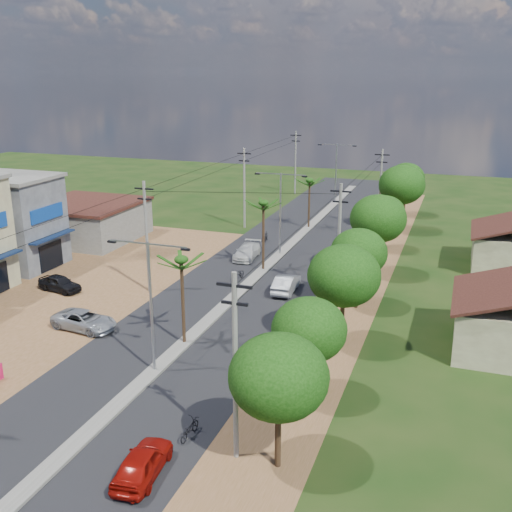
{
  "coord_description": "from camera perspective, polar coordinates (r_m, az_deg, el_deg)",
  "views": [
    {
      "loc": [
        16.21,
        -27.99,
        16.99
      ],
      "look_at": [
        1.14,
        14.82,
        3.0
      ],
      "focal_mm": 42.0,
      "sensor_mm": 36.0,
      "label": 1
    }
  ],
  "objects": [
    {
      "name": "tree_east_g",
      "position": [
        67.34,
        13.72,
        6.59
      ],
      "size": [
        5.0,
        5.0,
        7.38
      ],
      "color": "black",
      "rests_on": "ground"
    },
    {
      "name": "moto_rider_west_b",
      "position": [
        62.51,
        0.97,
        1.84
      ],
      "size": [
        0.74,
        1.75,
        1.02
      ],
      "primitive_type": "imported",
      "rotation": [
        0.0,
        0.0,
        0.16
      ],
      "color": "black",
      "rests_on": "ground"
    },
    {
      "name": "moto_rider_east",
      "position": [
        30.28,
        -6.36,
        -16.1
      ],
      "size": [
        0.69,
        1.74,
        0.9
      ],
      "primitive_type": "imported",
      "rotation": [
        0.0,
        0.0,
        3.08
      ],
      "color": "black",
      "rests_on": "ground"
    },
    {
      "name": "tree_east_c",
      "position": [
        37.6,
        8.38,
        -1.87
      ],
      "size": [
        4.6,
        4.6,
        6.83
      ],
      "color": "black",
      "rests_on": "ground"
    },
    {
      "name": "median",
      "position": [
        51.61,
        -0.02,
        -1.98
      ],
      "size": [
        1.0,
        90.0,
        0.18
      ],
      "primitive_type": "cube",
      "color": "#605E56",
      "rests_on": "ground"
    },
    {
      "name": "palm_median_near",
      "position": [
        37.65,
        -7.12,
        -0.72
      ],
      "size": [
        2.0,
        2.0,
        6.15
      ],
      "color": "black",
      "rests_on": "ground"
    },
    {
      "name": "car_white_far",
      "position": [
        56.74,
        -0.87,
        0.4
      ],
      "size": [
        2.18,
        4.68,
        1.32
      ],
      "primitive_type": "imported",
      "rotation": [
        0.0,
        0.0,
        0.07
      ],
      "color": "#ADADA9",
      "rests_on": "ground"
    },
    {
      "name": "palm_median_mid",
      "position": [
        51.86,
        0.72,
        4.78
      ],
      "size": [
        2.0,
        2.0,
        6.55
      ],
      "color": "black",
      "rests_on": "ground"
    },
    {
      "name": "utility_pole_e_c",
      "position": [
        67.68,
        11.75,
        6.36
      ],
      "size": [
        1.6,
        0.24,
        9.0
      ],
      "color": "#605E56",
      "rests_on": "ground"
    },
    {
      "name": "palm_median_far",
      "position": [
        67.05,
        5.13,
        6.99
      ],
      "size": [
        2.0,
        2.0,
        5.85
      ],
      "color": "black",
      "rests_on": "ground"
    },
    {
      "name": "tree_east_f",
      "position": [
        59.87,
        12.22,
        4.1
      ],
      "size": [
        3.8,
        3.8,
        5.52
      ],
      "color": "black",
      "rests_on": "ground"
    },
    {
      "name": "dirt_lot_west",
      "position": [
        50.57,
        -20.27,
        -3.59
      ],
      "size": [
        18.0,
        46.0,
        0.04
      ],
      "primitive_type": "cube",
      "color": "brown",
      "rests_on": "ground"
    },
    {
      "name": "utility_pole_w_c",
      "position": [
        67.32,
        -1.12,
        6.66
      ],
      "size": [
        1.6,
        0.24,
        9.0
      ],
      "color": "#605E56",
      "rests_on": "ground"
    },
    {
      "name": "car_parked_dark",
      "position": [
        50.82,
        -18.19,
        -2.52
      ],
      "size": [
        4.03,
        2.22,
        1.3
      ],
      "primitive_type": "imported",
      "rotation": [
        0.0,
        0.0,
        1.38
      ],
      "color": "black",
      "rests_on": "ground"
    },
    {
      "name": "utility_pole_e_b",
      "position": [
        46.49,
        7.91,
        1.71
      ],
      "size": [
        1.6,
        0.24,
        9.0
      ],
      "color": "#605E56",
      "rests_on": "ground"
    },
    {
      "name": "car_red_near",
      "position": [
        28.01,
        -10.76,
        -18.82
      ],
      "size": [
        2.03,
        4.15,
        1.36
      ],
      "primitive_type": "imported",
      "rotation": [
        0.0,
        0.0,
        3.25
      ],
      "color": "maroon",
      "rests_on": "ground"
    },
    {
      "name": "tree_east_d",
      "position": [
        44.38,
        9.76,
        0.31
      ],
      "size": [
        4.2,
        4.2,
        6.13
      ],
      "color": "black",
      "rests_on": "ground"
    },
    {
      "name": "moto_rider_west_a",
      "position": [
        50.9,
        -1.7,
        -1.78
      ],
      "size": [
        0.92,
        1.96,
        0.99
      ],
      "primitive_type": "imported",
      "rotation": [
        0.0,
        0.0,
        -0.14
      ],
      "color": "black",
      "rests_on": "ground"
    },
    {
      "name": "low_shed",
      "position": [
        65.68,
        -15.78,
        3.25
      ],
      "size": [
        10.4,
        10.4,
        3.95
      ],
      "color": "#605E56",
      "rests_on": "ground"
    },
    {
      "name": "utility_pole_w_b",
      "position": [
        47.83,
        -10.38,
        2.03
      ],
      "size": [
        1.6,
        0.24,
        9.0
      ],
      "color": "#605E56",
      "rests_on": "ground"
    },
    {
      "name": "streetlight_mid",
      "position": [
        56.75,
        2.34,
        4.7
      ],
      "size": [
        5.1,
        0.18,
        8.0
      ],
      "color": "gray",
      "rests_on": "ground"
    },
    {
      "name": "dirt_shoulder_east",
      "position": [
        46.86,
        8.62,
        -4.31
      ],
      "size": [
        5.0,
        90.0,
        0.03
      ],
      "primitive_type": "cube",
      "color": "brown",
      "rests_on": "ground"
    },
    {
      "name": "tree_east_e",
      "position": [
        51.81,
        11.56,
        3.5
      ],
      "size": [
        4.8,
        4.8,
        7.14
      ],
      "color": "black",
      "rests_on": "ground"
    },
    {
      "name": "tree_east_h",
      "position": [
        75.32,
        14.13,
        7.18
      ],
      "size": [
        4.4,
        4.4,
        6.52
      ],
      "color": "black",
      "rests_on": "ground"
    },
    {
      "name": "tree_east_b",
      "position": [
        31.58,
        5.09,
        -7.01
      ],
      "size": [
        4.0,
        4.0,
        5.83
      ],
      "color": "black",
      "rests_on": "ground"
    },
    {
      "name": "car_parked_silver",
      "position": [
        42.93,
        -16.03,
        -5.96
      ],
      "size": [
        4.84,
        2.62,
        1.29
      ],
      "primitive_type": "imported",
      "rotation": [
        0.0,
        0.0,
        1.46
      ],
      "color": "#919498",
      "rests_on": "ground"
    },
    {
      "name": "streetlight_near",
      "position": [
        34.57,
        -10.01,
        -3.82
      ],
      "size": [
        5.1,
        0.18,
        8.0
      ],
      "color": "gray",
      "rests_on": "ground"
    },
    {
      "name": "streetlight_far",
      "position": [
        80.59,
        7.64,
        8.27
      ],
      "size": [
        5.1,
        0.18,
        8.0
      ],
      "color": "gray",
      "rests_on": "ground"
    },
    {
      "name": "road",
      "position": [
        48.98,
        -1.19,
        -3.15
      ],
      "size": [
        12.0,
        110.0,
        0.04
      ],
      "primitive_type": "cube",
      "color": "black",
      "rests_on": "ground"
    },
    {
      "name": "ground",
      "position": [
        36.54,
        -9.62,
        -10.84
      ],
      "size": [
        160.0,
        160.0,
        0.0
      ],
      "primitive_type": "plane",
      "color": "black",
      "rests_on": "ground"
    },
    {
      "name": "utility_pole_e_a",
      "position": [
        26.63,
        -1.99,
        -10.23
      ],
      "size": [
        1.6,
        0.24,
        9.0
      ],
      "color": "#605E56",
      "rests_on": "ground"
    },
    {
      "name": "utility_pole_w_d",
      "position": [
        87.04,
        3.78,
        9.01
      ],
      "size": [
        1.6,
        0.24,
        9.0
      ],
      "color": "#605E56",
      "rests_on": "ground"
    },
    {
      "name": "tree_east_a",
      "position": [
        26.17,
        2.18,
        -11.42
      ],
      "size": [
        4.4,
        4.4,
        6.37
      ],
      "color": "black",
      "rests_on": "ground"
    },
    {
      "name": "car_silver_mid",
      "position": [
        48.15,
        2.89,
        -2.67
      ],
      "size": [
        1.67,
        4.32,
        1.4
      ],
      "primitive_type": "imported",
      "rotation": [
        0.0,
        0.0,
        3.18
      ],
      "color": "#919498",
      "rests_on": "ground"
    },
    {
      "name": "shophouse_grey",
      "position": [
        58.19,
        -22.33,
        3.1
      ],
      "size": [
        9.0,
        6.4,
        8.3
      ],
      "color": "#45474B",
      "rests_on": "ground"
    }
  ]
}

